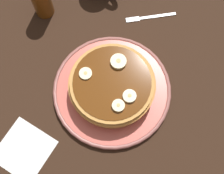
% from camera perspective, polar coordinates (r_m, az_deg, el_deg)
% --- Properties ---
extents(ground_plane, '(1.40, 1.40, 0.03)m').
position_cam_1_polar(ground_plane, '(0.73, 0.00, -1.19)').
color(ground_plane, black).
extents(plate, '(0.28, 0.28, 0.02)m').
position_cam_1_polar(plate, '(0.71, 0.00, -0.62)').
color(plate, '#CC594C').
rests_on(plate, ground_plane).
extents(pancake_stack, '(0.19, 0.19, 0.05)m').
position_cam_1_polar(pancake_stack, '(0.68, 0.08, 0.00)').
color(pancake_stack, '#AA652C').
rests_on(pancake_stack, plate).
extents(banana_slice_0, '(0.03, 0.03, 0.01)m').
position_cam_1_polar(banana_slice_0, '(0.66, -4.99, 2.53)').
color(banana_slice_0, '#F5EDB7').
rests_on(banana_slice_0, pancake_stack).
extents(banana_slice_1, '(0.03, 0.03, 0.01)m').
position_cam_1_polar(banana_slice_1, '(0.63, 1.20, -3.53)').
color(banana_slice_1, '#FAE9B4').
rests_on(banana_slice_1, pancake_stack).
extents(banana_slice_2, '(0.03, 0.03, 0.01)m').
position_cam_1_polar(banana_slice_2, '(0.64, 3.32, -1.72)').
color(banana_slice_2, beige).
rests_on(banana_slice_2, pancake_stack).
extents(banana_slice_3, '(0.04, 0.04, 0.01)m').
position_cam_1_polar(banana_slice_3, '(0.66, 1.21, 4.80)').
color(banana_slice_3, '#FBEFB7').
rests_on(banana_slice_3, pancake_stack).
extents(napkin, '(0.13, 0.13, 0.00)m').
position_cam_1_polar(napkin, '(0.71, -16.20, -11.30)').
color(napkin, white).
rests_on(napkin, ground_plane).
extents(fork, '(0.09, 0.11, 0.01)m').
position_cam_1_polar(fork, '(0.80, 6.73, 12.90)').
color(fork, silver).
rests_on(fork, ground_plane).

